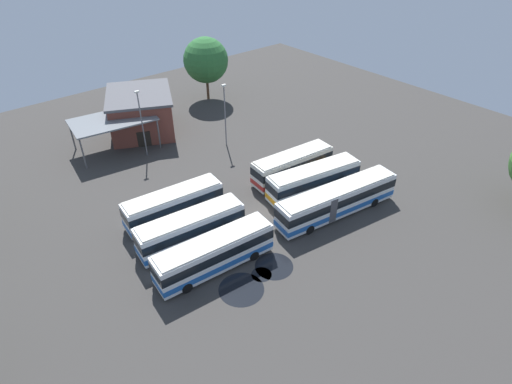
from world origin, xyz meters
The scene contains 17 objects.
ground_plane centered at (0.00, 0.00, 0.00)m, with size 92.79×92.79×0.00m, color #383533.
bus_row0_slot0 centered at (-7.92, -3.35, 1.78)m, with size 11.49×3.69×3.36m.
bus_row0_slot1 centered at (-7.64, 0.91, 1.78)m, with size 10.89×3.88×3.36m.
bus_row0_slot2 centered at (-6.95, 5.25, 1.78)m, with size 10.61×3.70×3.36m.
bus_row1_slot0 centered at (6.68, -5.09, 1.78)m, with size 14.58×4.80×3.36m.
bus_row1_slot1 centered at (7.64, -0.83, 1.78)m, with size 11.52×4.66×3.36m.
bus_row1_slot2 centered at (8.02, 2.98, 1.78)m, with size 10.61×3.62×3.36m.
depot_building centered at (0.38, 26.07, 2.88)m, with size 12.47×13.21×5.73m.
maintenance_shelter centered at (-4.88, 23.46, 4.13)m, with size 11.23×7.60×4.33m.
lamp_post_near_entrance centered at (-2.70, 19.39, 4.84)m, with size 0.56×0.28×8.84m.
lamp_post_by_building centered at (6.99, 14.85, 4.72)m, with size 0.56×0.28×8.61m.
tree_east_edge centered at (14.40, 29.82, 6.54)m, with size 7.21×7.21×10.15m.
puddle_front_lane centered at (-3.71, -6.76, 0.00)m, with size 3.58×3.58×0.01m, color black.
puddle_back_corner centered at (11.32, 6.17, 0.00)m, with size 1.51×1.51×0.01m, color black.
puddle_centre_drain centered at (9.74, 6.26, 0.00)m, with size 4.23×4.23×0.01m, color black.
puddle_between_rows centered at (-5.29, -6.80, 0.00)m, with size 1.87×1.87×0.01m, color black.
puddle_near_shelter centered at (-7.77, -7.00, 0.00)m, with size 4.00×4.00×0.01m, color black.
Camera 1 is at (-23.01, -27.04, 27.94)m, focal length 29.55 mm.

